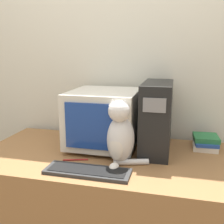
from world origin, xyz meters
TOP-DOWN VIEW (x-y plane):
  - wall_back at (0.00, 0.87)m, footprint 7.00×0.05m
  - desk at (0.00, 0.40)m, footprint 1.58×0.81m
  - crt_monitor at (-0.04, 0.55)m, footprint 0.44×0.48m
  - computer_tower at (0.30, 0.55)m, footprint 0.18×0.45m
  - keyboard at (-0.02, 0.13)m, footprint 0.46×0.15m
  - cat at (0.12, 0.30)m, footprint 0.25×0.26m
  - book_stack at (0.62, 0.67)m, footprint 0.16×0.21m
  - pen at (-0.14, 0.27)m, footprint 0.14×0.05m

SIDE VIEW (x-z plane):
  - desk at x=0.00m, z-range 0.00..0.77m
  - pen at x=-0.14m, z-range 0.77..0.78m
  - keyboard at x=-0.02m, z-range 0.77..0.79m
  - book_stack at x=0.62m, z-range 0.77..0.86m
  - cat at x=0.12m, z-range 0.75..1.12m
  - crt_monitor at x=-0.04m, z-range 0.78..1.16m
  - computer_tower at x=0.30m, z-range 0.77..1.22m
  - wall_back at x=0.00m, z-range 0.00..2.50m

